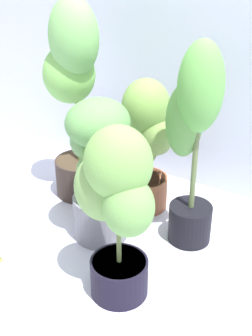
# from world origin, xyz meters

# --- Properties ---
(ground_plane) EXTENTS (8.00, 8.00, 0.00)m
(ground_plane) POSITION_xyz_m (0.00, 0.00, 0.00)
(ground_plane) COLOR silver
(ground_plane) RESTS_ON ground
(potted_plant_front_right) EXTENTS (0.42, 0.32, 0.74)m
(potted_plant_front_right) POSITION_xyz_m (0.25, -0.13, 0.43)
(potted_plant_front_right) COLOR black
(potted_plant_front_right) RESTS_ON ground
(potted_plant_back_left) EXTENTS (0.36, 0.30, 1.05)m
(potted_plant_back_left) POSITION_xyz_m (-0.36, 0.42, 0.59)
(potted_plant_back_left) COLOR #332721
(potted_plant_back_left) RESTS_ON ground
(potted_plant_center) EXTENTS (0.39, 0.35, 0.69)m
(potted_plant_center) POSITION_xyz_m (-0.02, 0.15, 0.39)
(potted_plant_center) COLOR slate
(potted_plant_center) RESTS_ON ground
(potted_plant_back_right) EXTENTS (0.30, 0.24, 0.95)m
(potted_plant_back_right) POSITION_xyz_m (0.33, 0.35, 0.53)
(potted_plant_back_right) COLOR black
(potted_plant_back_right) RESTS_ON ground
(potted_plant_back_center) EXTENTS (0.35, 0.32, 0.70)m
(potted_plant_back_center) POSITION_xyz_m (0.02, 0.48, 0.38)
(potted_plant_back_center) COLOR #955638
(potted_plant_back_center) RESTS_ON ground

